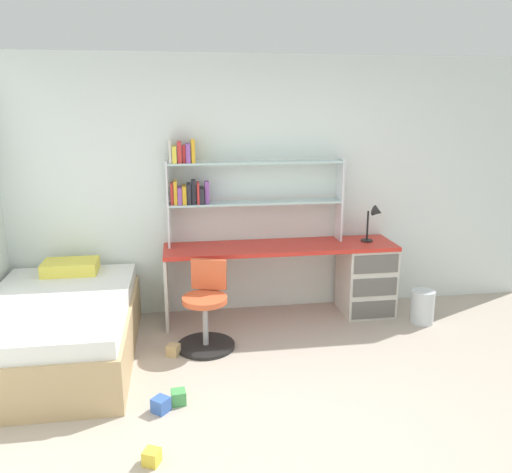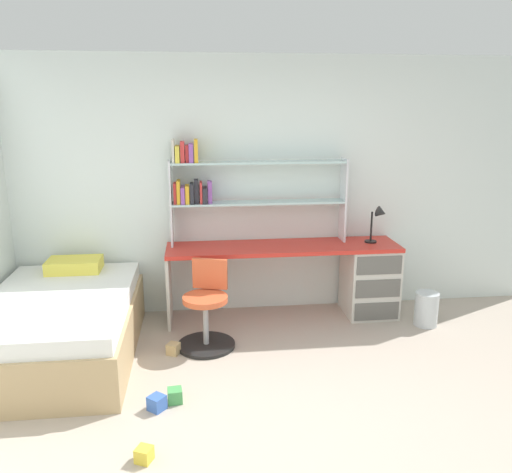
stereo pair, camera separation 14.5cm
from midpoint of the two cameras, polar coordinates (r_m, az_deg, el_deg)
name	(u,v)px [view 2 (the right image)]	position (r m, az deg, el deg)	size (l,w,h in m)	color
ground_plane	(311,441)	(3.66, 7.30, -21.44)	(6.03, 5.61, 0.02)	#B2A393
room_shell	(130,212)	(4.19, -12.78, 2.66)	(6.03, 5.61, 2.60)	silver
desk	(345,274)	(5.40, 10.48, -4.09)	(2.31, 0.54, 0.76)	red
bookshelf_hutch	(229,183)	(5.11, -2.18, 5.85)	(1.75, 0.22, 1.04)	silver
desk_lamp	(379,218)	(5.33, 14.15, 1.94)	(0.20, 0.17, 0.38)	black
swivel_chair	(206,314)	(4.69, -4.59, -8.51)	(0.52, 0.52, 0.77)	black
bed_platform	(61,326)	(4.76, -19.88, -9.30)	(1.22, 1.84, 0.68)	tan
waste_bin	(426,309)	(5.43, 18.98, -7.56)	(0.23, 0.23, 0.34)	silver
toy_block_natural_0	(173,349)	(4.67, -8.19, -12.14)	(0.10, 0.10, 0.10)	tan
toy_block_green_1	(175,396)	(4.00, -7.85, -16.97)	(0.10, 0.10, 0.10)	#479E51
toy_block_yellow_2	(144,454)	(3.49, -10.96, -22.51)	(0.09, 0.09, 0.09)	gold
toy_block_blue_3	(157,403)	(3.93, -9.78, -17.62)	(0.11, 0.11, 0.11)	#3860B7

